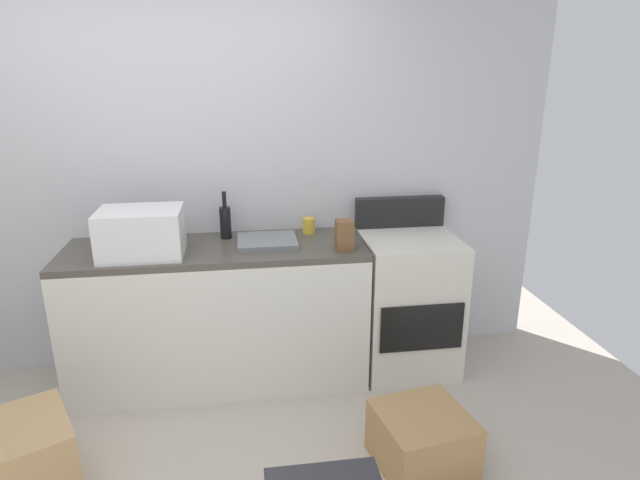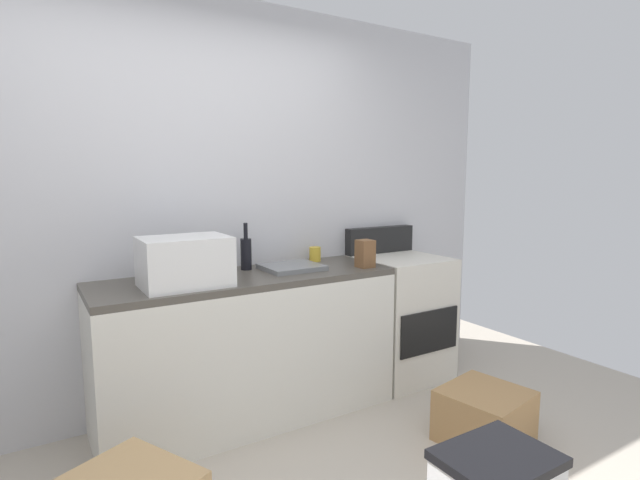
{
  "view_description": "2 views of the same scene",
  "coord_description": "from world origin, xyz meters",
  "px_view_note": "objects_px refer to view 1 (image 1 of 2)",
  "views": [
    {
      "loc": [
        0.48,
        -1.9,
        1.93
      ],
      "look_at": [
        0.9,
        0.92,
        1.0
      ],
      "focal_mm": 29.91,
      "sensor_mm": 36.0,
      "label": 1
    },
    {
      "loc": [
        -0.83,
        -1.47,
        1.5
      ],
      "look_at": [
        0.76,
        1.11,
        1.09
      ],
      "focal_mm": 27.21,
      "sensor_mm": 36.0,
      "label": 2
    }
  ],
  "objects_px": {
    "stove_oven": "(407,300)",
    "wine_bottle": "(225,221)",
    "cardboard_box_large": "(5,469)",
    "coffee_mug": "(309,226)",
    "microwave": "(141,233)",
    "knife_block": "(344,235)",
    "cardboard_box_medium": "(422,440)"
  },
  "relations": [
    {
      "from": "stove_oven",
      "to": "wine_bottle",
      "type": "distance_m",
      "value": 1.29
    },
    {
      "from": "wine_bottle",
      "to": "cardboard_box_large",
      "type": "height_order",
      "value": "wine_bottle"
    },
    {
      "from": "wine_bottle",
      "to": "coffee_mug",
      "type": "distance_m",
      "value": 0.54
    },
    {
      "from": "coffee_mug",
      "to": "wine_bottle",
      "type": "bearing_deg",
      "value": -176.55
    },
    {
      "from": "microwave",
      "to": "wine_bottle",
      "type": "xyz_separation_m",
      "value": [
        0.46,
        0.26,
        -0.03
      ]
    },
    {
      "from": "stove_oven",
      "to": "coffee_mug",
      "type": "relative_size",
      "value": 11.0
    },
    {
      "from": "stove_oven",
      "to": "knife_block",
      "type": "distance_m",
      "value": 0.72
    },
    {
      "from": "coffee_mug",
      "to": "cardboard_box_large",
      "type": "height_order",
      "value": "coffee_mug"
    },
    {
      "from": "wine_bottle",
      "to": "cardboard_box_large",
      "type": "xyz_separation_m",
      "value": [
        -1.0,
        -1.1,
        -0.81
      ]
    },
    {
      "from": "stove_oven",
      "to": "knife_block",
      "type": "xyz_separation_m",
      "value": [
        -0.46,
        -0.17,
        0.52
      ]
    },
    {
      "from": "knife_block",
      "to": "cardboard_box_large",
      "type": "relative_size",
      "value": 0.32
    },
    {
      "from": "cardboard_box_large",
      "to": "cardboard_box_medium",
      "type": "xyz_separation_m",
      "value": [
        1.96,
        -0.03,
        -0.05
      ]
    },
    {
      "from": "knife_block",
      "to": "wine_bottle",
      "type": "bearing_deg",
      "value": 154.46
    },
    {
      "from": "stove_oven",
      "to": "cardboard_box_large",
      "type": "height_order",
      "value": "stove_oven"
    },
    {
      "from": "stove_oven",
      "to": "wine_bottle",
      "type": "xyz_separation_m",
      "value": [
        -1.16,
        0.16,
        0.54
      ]
    },
    {
      "from": "wine_bottle",
      "to": "knife_block",
      "type": "height_order",
      "value": "wine_bottle"
    },
    {
      "from": "wine_bottle",
      "to": "cardboard_box_medium",
      "type": "bearing_deg",
      "value": -49.81
    },
    {
      "from": "coffee_mug",
      "to": "knife_block",
      "type": "relative_size",
      "value": 0.56
    },
    {
      "from": "microwave",
      "to": "cardboard_box_medium",
      "type": "relative_size",
      "value": 1.05
    },
    {
      "from": "microwave",
      "to": "knife_block",
      "type": "distance_m",
      "value": 1.16
    },
    {
      "from": "stove_oven",
      "to": "knife_block",
      "type": "height_order",
      "value": "stove_oven"
    },
    {
      "from": "wine_bottle",
      "to": "stove_oven",
      "type": "bearing_deg",
      "value": -7.79
    },
    {
      "from": "knife_block",
      "to": "coffee_mug",
      "type": "bearing_deg",
      "value": 114.21
    },
    {
      "from": "cardboard_box_medium",
      "to": "wine_bottle",
      "type": "bearing_deg",
      "value": 130.19
    },
    {
      "from": "knife_block",
      "to": "cardboard_box_large",
      "type": "height_order",
      "value": "knife_block"
    },
    {
      "from": "microwave",
      "to": "cardboard_box_medium",
      "type": "height_order",
      "value": "microwave"
    },
    {
      "from": "microwave",
      "to": "cardboard_box_medium",
      "type": "bearing_deg",
      "value": -31.53
    },
    {
      "from": "microwave",
      "to": "coffee_mug",
      "type": "distance_m",
      "value": 1.04
    },
    {
      "from": "stove_oven",
      "to": "coffee_mug",
      "type": "height_order",
      "value": "stove_oven"
    },
    {
      "from": "microwave",
      "to": "coffee_mug",
      "type": "xyz_separation_m",
      "value": [
        1.0,
        0.29,
        -0.09
      ]
    },
    {
      "from": "wine_bottle",
      "to": "knife_block",
      "type": "distance_m",
      "value": 0.77
    },
    {
      "from": "cardboard_box_medium",
      "to": "stove_oven",
      "type": "bearing_deg",
      "value": 78.01
    }
  ]
}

